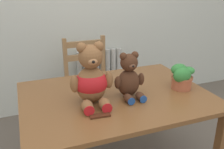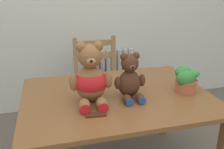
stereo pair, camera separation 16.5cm
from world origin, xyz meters
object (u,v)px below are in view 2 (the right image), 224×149
(teddy_bear_left, at_px, (91,79))
(teddy_bear_right, at_px, (130,79))
(wooden_chair_behind, at_px, (98,83))
(chocolate_bar, at_px, (96,115))
(potted_plant, at_px, (186,79))

(teddy_bear_left, distance_m, teddy_bear_right, 0.27)
(wooden_chair_behind, bearing_deg, chocolate_bar, 78.03)
(wooden_chair_behind, bearing_deg, teddy_bear_left, 76.02)
(potted_plant, bearing_deg, teddy_bear_left, 178.12)
(wooden_chair_behind, relative_size, teddy_bear_left, 2.26)
(wooden_chair_behind, height_order, teddy_bear_right, teddy_bear_right)
(teddy_bear_left, distance_m, potted_plant, 0.69)
(wooden_chair_behind, distance_m, teddy_bear_left, 0.99)
(wooden_chair_behind, bearing_deg, potted_plant, 117.57)
(teddy_bear_right, xyz_separation_m, potted_plant, (0.42, -0.02, -0.04))
(wooden_chair_behind, relative_size, chocolate_bar, 7.46)
(potted_plant, relative_size, chocolate_bar, 1.50)
(wooden_chair_behind, xyz_separation_m, potted_plant, (0.47, -0.89, 0.34))
(teddy_bear_right, xyz_separation_m, chocolate_bar, (-0.28, -0.19, -0.13))
(teddy_bear_right, height_order, chocolate_bar, teddy_bear_right)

